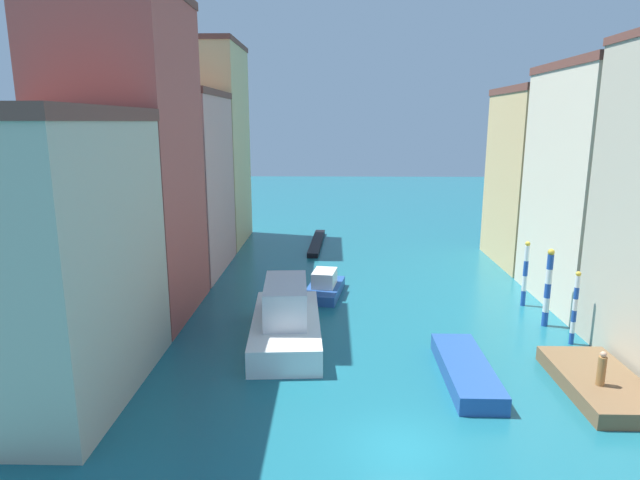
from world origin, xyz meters
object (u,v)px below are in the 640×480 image
at_px(waterfront_dock, 600,383).
at_px(motorboat_1, 324,286).
at_px(gondola_black, 317,243).
at_px(person_on_dock, 602,369).
at_px(mooring_pole_1, 548,287).
at_px(mooring_pole_2, 525,273).
at_px(motorboat_0, 466,370).
at_px(vaporetto_white, 286,320).
at_px(mooring_pole_0, 575,307).

bearing_deg(waterfront_dock, motorboat_1, 133.30).
bearing_deg(gondola_black, motorboat_1, -86.31).
bearing_deg(person_on_dock, mooring_pole_1, 83.35).
bearing_deg(mooring_pole_2, motorboat_0, -121.07).
relative_size(mooring_pole_2, motorboat_0, 0.63).
height_order(waterfront_dock, motorboat_1, motorboat_1).
bearing_deg(motorboat_1, waterfront_dock, -46.70).
bearing_deg(motorboat_0, mooring_pole_2, 58.93).
xyz_separation_m(vaporetto_white, gondola_black, (1.00, 23.81, -1.02)).
distance_m(vaporetto_white, motorboat_0, 9.95).
height_order(vaporetto_white, gondola_black, vaporetto_white).
bearing_deg(person_on_dock, motorboat_1, 130.55).
bearing_deg(mooring_pole_2, person_on_dock, -94.48).
height_order(person_on_dock, motorboat_0, person_on_dock).
distance_m(person_on_dock, mooring_pole_1, 8.93).
bearing_deg(motorboat_0, gondola_black, 105.80).
bearing_deg(person_on_dock, gondola_black, 113.92).
bearing_deg(waterfront_dock, mooring_pole_0, 79.22).
height_order(mooring_pole_2, gondola_black, mooring_pole_2).
bearing_deg(mooring_pole_0, waterfront_dock, -100.78).
bearing_deg(motorboat_1, gondola_black, 93.69).
distance_m(gondola_black, motorboat_1, 15.67).
bearing_deg(person_on_dock, mooring_pole_2, 85.52).
bearing_deg(vaporetto_white, waterfront_dock, -19.94).
xyz_separation_m(waterfront_dock, person_on_dock, (-0.45, -0.84, 1.09)).
bearing_deg(gondola_black, mooring_pole_2, -50.90).
xyz_separation_m(waterfront_dock, motorboat_0, (-5.81, 1.08, 0.05)).
bearing_deg(person_on_dock, vaporetto_white, 156.59).
relative_size(mooring_pole_1, motorboat_0, 0.68).
xyz_separation_m(mooring_pole_2, gondola_black, (-14.28, 17.57, -2.02)).
bearing_deg(waterfront_dock, mooring_pole_2, 87.42).
xyz_separation_m(mooring_pole_1, gondola_black, (-14.33, 21.18, -2.21)).
bearing_deg(mooring_pole_1, gondola_black, 124.08).
xyz_separation_m(mooring_pole_0, motorboat_1, (-13.76, 8.24, -1.50)).
relative_size(waterfront_dock, gondola_black, 0.61).
bearing_deg(motorboat_0, mooring_pole_0, 31.67).
height_order(person_on_dock, gondola_black, person_on_dock).
xyz_separation_m(person_on_dock, mooring_pole_2, (0.97, 12.43, 0.79)).
relative_size(mooring_pole_1, vaporetto_white, 0.51).
distance_m(person_on_dock, mooring_pole_2, 12.50).
distance_m(mooring_pole_0, gondola_black, 28.14).
relative_size(vaporetto_white, motorboat_0, 1.35).
bearing_deg(motorboat_1, mooring_pole_0, -30.93).
height_order(mooring_pole_0, motorboat_1, mooring_pole_0).
distance_m(mooring_pole_0, vaporetto_white, 15.79).
bearing_deg(person_on_dock, mooring_pole_0, 76.61).
xyz_separation_m(person_on_dock, gondola_black, (-13.31, 30.00, -1.23)).
bearing_deg(mooring_pole_0, gondola_black, 121.73).
relative_size(waterfront_dock, mooring_pole_2, 1.50).
height_order(person_on_dock, mooring_pole_0, mooring_pole_0).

